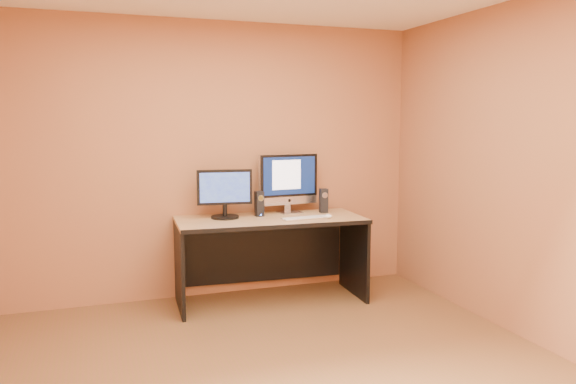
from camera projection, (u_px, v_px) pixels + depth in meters
name	position (u px, v px, depth m)	size (l,w,h in m)	color
floor	(283.00, 382.00, 3.62)	(4.00, 4.00, 0.00)	brown
walls	(283.00, 182.00, 3.45)	(4.00, 4.00, 2.60)	#915D3A
desk	(271.00, 260.00, 5.19)	(1.70, 0.74, 0.79)	tan
imac	(290.00, 183.00, 5.40)	(0.61, 0.22, 0.58)	#B1B2B6
second_monitor	(225.00, 194.00, 5.11)	(0.51, 0.26, 0.45)	black
speaker_left	(259.00, 204.00, 5.23)	(0.07, 0.08, 0.23)	black
speaker_right	(324.00, 201.00, 5.43)	(0.07, 0.08, 0.23)	black
keyboard	(306.00, 218.00, 5.09)	(0.46, 0.12, 0.02)	silver
mouse	(328.00, 216.00, 5.15)	(0.06, 0.11, 0.04)	white
cable_a	(293.00, 212.00, 5.49)	(0.01, 0.01, 0.23)	black
cable_b	(285.00, 211.00, 5.53)	(0.01, 0.01, 0.19)	black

